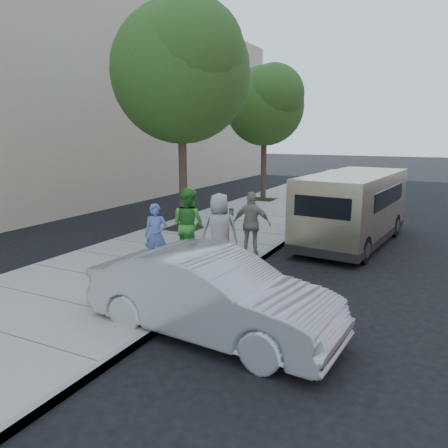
{
  "coord_description": "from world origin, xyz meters",
  "views": [
    {
      "loc": [
        5.67,
        -10.44,
        3.45
      ],
      "look_at": [
        0.67,
        -0.4,
        1.1
      ],
      "focal_mm": 35.0,
      "sensor_mm": 36.0,
      "label": 1
    }
  ],
  "objects_px": {
    "person_striped_polo": "(252,224)",
    "sedan": "(212,294)",
    "person_gray_shirt": "(219,231)",
    "tree_near": "(182,67)",
    "person_officer": "(156,235)",
    "van": "(354,207)",
    "tree_far": "(266,102)",
    "parking_meter": "(228,222)",
    "person_green_shirt": "(188,225)"
  },
  "relations": [
    {
      "from": "tree_far",
      "to": "person_gray_shirt",
      "type": "height_order",
      "value": "tree_far"
    },
    {
      "from": "tree_near",
      "to": "person_gray_shirt",
      "type": "distance_m",
      "value": 6.55
    },
    {
      "from": "person_gray_shirt",
      "to": "person_officer",
      "type": "bearing_deg",
      "value": -12.88
    },
    {
      "from": "sedan",
      "to": "tree_far",
      "type": "bearing_deg",
      "value": 22.76
    },
    {
      "from": "person_officer",
      "to": "person_striped_polo",
      "type": "distance_m",
      "value": 2.62
    },
    {
      "from": "person_gray_shirt",
      "to": "van",
      "type": "bearing_deg",
      "value": -148.87
    },
    {
      "from": "parking_meter",
      "to": "person_officer",
      "type": "xyz_separation_m",
      "value": [
        -1.22,
        -1.65,
        -0.16
      ]
    },
    {
      "from": "sedan",
      "to": "parking_meter",
      "type": "bearing_deg",
      "value": 27.15
    },
    {
      "from": "tree_far",
      "to": "van",
      "type": "relative_size",
      "value": 1.05
    },
    {
      "from": "tree_far",
      "to": "van",
      "type": "distance_m",
      "value": 9.38
    },
    {
      "from": "sedan",
      "to": "person_striped_polo",
      "type": "xyz_separation_m",
      "value": [
        -1.15,
        4.45,
        0.29
      ]
    },
    {
      "from": "tree_near",
      "to": "van",
      "type": "xyz_separation_m",
      "value": [
        5.57,
        1.03,
        -4.37
      ]
    },
    {
      "from": "tree_near",
      "to": "tree_far",
      "type": "relative_size",
      "value": 1.16
    },
    {
      "from": "tree_far",
      "to": "person_striped_polo",
      "type": "distance_m",
      "value": 11.06
    },
    {
      "from": "tree_near",
      "to": "person_officer",
      "type": "bearing_deg",
      "value": -67.82
    },
    {
      "from": "person_officer",
      "to": "person_gray_shirt",
      "type": "xyz_separation_m",
      "value": [
        1.52,
        0.52,
        0.15
      ]
    },
    {
      "from": "tree_near",
      "to": "van",
      "type": "bearing_deg",
      "value": 10.45
    },
    {
      "from": "tree_far",
      "to": "person_green_shirt",
      "type": "bearing_deg",
      "value": -78.93
    },
    {
      "from": "tree_near",
      "to": "tree_far",
      "type": "height_order",
      "value": "tree_near"
    },
    {
      "from": "person_officer",
      "to": "person_green_shirt",
      "type": "relative_size",
      "value": 0.83
    },
    {
      "from": "tree_near",
      "to": "sedan",
      "type": "relative_size",
      "value": 1.67
    },
    {
      "from": "person_striped_polo",
      "to": "sedan",
      "type": "bearing_deg",
      "value": 90.23
    },
    {
      "from": "tree_far",
      "to": "person_gray_shirt",
      "type": "distance_m",
      "value": 12.23
    },
    {
      "from": "person_striped_polo",
      "to": "van",
      "type": "bearing_deg",
      "value": -137.61
    },
    {
      "from": "person_green_shirt",
      "to": "tree_near",
      "type": "bearing_deg",
      "value": -47.55
    },
    {
      "from": "sedan",
      "to": "person_gray_shirt",
      "type": "height_order",
      "value": "person_gray_shirt"
    },
    {
      "from": "tree_near",
      "to": "person_officer",
      "type": "distance_m",
      "value": 6.38
    },
    {
      "from": "parking_meter",
      "to": "van",
      "type": "distance_m",
      "value": 4.39
    },
    {
      "from": "parking_meter",
      "to": "van",
      "type": "xyz_separation_m",
      "value": [
        2.68,
        3.48,
        0.08
      ]
    },
    {
      "from": "sedan",
      "to": "person_officer",
      "type": "distance_m",
      "value": 3.87
    },
    {
      "from": "tree_near",
      "to": "parking_meter",
      "type": "bearing_deg",
      "value": -40.32
    },
    {
      "from": "tree_far",
      "to": "van",
      "type": "height_order",
      "value": "tree_far"
    },
    {
      "from": "person_striped_polo",
      "to": "parking_meter",
      "type": "bearing_deg",
      "value": 11.45
    },
    {
      "from": "van",
      "to": "parking_meter",
      "type": "bearing_deg",
      "value": -121.2
    },
    {
      "from": "tree_near",
      "to": "person_green_shirt",
      "type": "xyz_separation_m",
      "value": [
        2.13,
        -3.3,
        -4.44
      ]
    },
    {
      "from": "parking_meter",
      "to": "tree_near",
      "type": "bearing_deg",
      "value": 122.29
    },
    {
      "from": "person_striped_polo",
      "to": "tree_near",
      "type": "bearing_deg",
      "value": -46.47
    },
    {
      "from": "tree_far",
      "to": "person_gray_shirt",
      "type": "bearing_deg",
      "value": -74.07
    },
    {
      "from": "person_gray_shirt",
      "to": "person_striped_polo",
      "type": "bearing_deg",
      "value": -132.22
    },
    {
      "from": "tree_near",
      "to": "person_gray_shirt",
      "type": "relative_size",
      "value": 4.0
    },
    {
      "from": "parking_meter",
      "to": "person_officer",
      "type": "height_order",
      "value": "person_officer"
    },
    {
      "from": "tree_near",
      "to": "person_striped_polo",
      "type": "bearing_deg",
      "value": -32.24
    },
    {
      "from": "van",
      "to": "person_gray_shirt",
      "type": "distance_m",
      "value": 5.18
    },
    {
      "from": "tree_far",
      "to": "van",
      "type": "xyz_separation_m",
      "value": [
        5.57,
        -6.57,
        -3.7
      ]
    },
    {
      "from": "person_officer",
      "to": "person_green_shirt",
      "type": "xyz_separation_m",
      "value": [
        0.46,
        0.8,
        0.16
      ]
    },
    {
      "from": "person_green_shirt",
      "to": "person_striped_polo",
      "type": "relative_size",
      "value": 1.09
    },
    {
      "from": "parking_meter",
      "to": "person_officer",
      "type": "bearing_deg",
      "value": -143.88
    },
    {
      "from": "parking_meter",
      "to": "person_officer",
      "type": "distance_m",
      "value": 2.05
    },
    {
      "from": "person_gray_shirt",
      "to": "person_striped_polo",
      "type": "relative_size",
      "value": 1.07
    },
    {
      "from": "van",
      "to": "person_striped_polo",
      "type": "distance_m",
      "value": 3.84
    }
  ]
}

